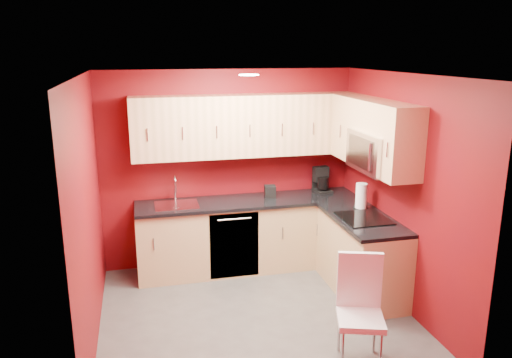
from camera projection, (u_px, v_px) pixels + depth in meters
name	position (u px, v px, depth m)	size (l,w,h in m)	color
floor	(256.00, 315.00, 5.28)	(3.20, 3.20, 0.00)	#504D4B
ceiling	(256.00, 75.00, 4.65)	(3.20, 3.20, 0.00)	white
wall_back	(229.00, 169.00, 6.38)	(3.20, 3.20, 0.00)	#64090A
wall_front	(305.00, 263.00, 3.56)	(3.20, 3.20, 0.00)	#64090A
wall_left	(88.00, 215.00, 4.61)	(3.00, 3.00, 0.00)	#64090A
wall_right	(401.00, 192.00, 5.33)	(3.00, 3.00, 0.00)	#64090A
base_cabinets_back	(249.00, 235.00, 6.35)	(2.80, 0.60, 0.87)	tan
base_cabinets_right	(361.00, 256.00, 5.70)	(0.60, 1.30, 0.87)	tan
countertop_back	(249.00, 202.00, 6.22)	(2.80, 0.63, 0.04)	black
countertop_right	(363.00, 219.00, 5.57)	(0.63, 1.27, 0.04)	black
upper_cabinets_back	(247.00, 125.00, 6.12)	(2.80, 0.35, 0.75)	#DCAB7C
upper_cabinets_right	(371.00, 128.00, 5.55)	(0.35, 1.55, 0.75)	#DCAB7C
microwave	(377.00, 152.00, 5.37)	(0.42, 0.76, 0.42)	silver
cooktop	(364.00, 218.00, 5.53)	(0.50, 0.55, 0.01)	black
sink	(176.00, 202.00, 6.02)	(0.52, 0.42, 0.35)	silver
dishwasher_front	(234.00, 245.00, 6.02)	(0.60, 0.02, 0.82)	black
downlight	(249.00, 75.00, 4.94)	(0.20, 0.20, 0.01)	white
coffee_maker	(323.00, 180.00, 6.52)	(0.20, 0.26, 0.33)	black
napkin_holder	(270.00, 191.00, 6.32)	(0.14, 0.14, 0.15)	black
paper_towel	(361.00, 196.00, 5.84)	(0.17, 0.17, 0.31)	white
dining_chair	(361.00, 313.00, 4.37)	(0.40, 0.42, 0.99)	white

